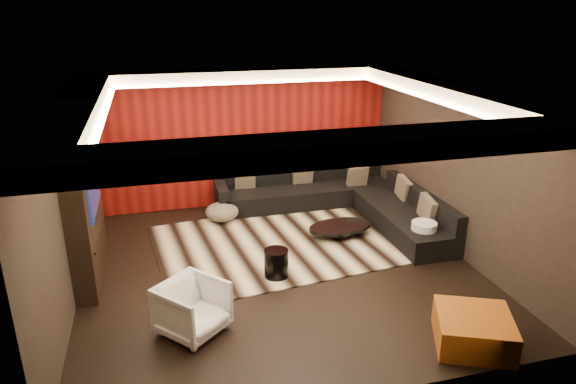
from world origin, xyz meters
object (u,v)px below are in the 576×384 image
object	(u,v)px
sectional_sofa	(341,202)
orange_ottoman	(473,330)
drum_stool	(276,263)
white_side_table	(423,237)
coffee_table	(340,230)
armchair	(193,308)

from	to	relation	value
sectional_sofa	orange_ottoman	bearing A→B (deg)	-88.90
drum_stool	white_side_table	bearing A→B (deg)	4.81
drum_stool	sectional_sofa	xyz separation A→B (m)	(1.85, 2.13, 0.02)
orange_ottoman	sectional_sofa	size ratio (longest dim) A/B	0.24
coffee_table	armchair	size ratio (longest dim) A/B	1.55
sectional_sofa	coffee_table	bearing A→B (deg)	-111.46
coffee_table	white_side_table	distance (m)	1.47
white_side_table	sectional_sofa	bearing A→B (deg)	111.53
coffee_table	armchair	world-z (taller)	armchair
drum_stool	sectional_sofa	world-z (taller)	sectional_sofa
white_side_table	armchair	distance (m)	4.17
orange_ottoman	coffee_table	bearing A→B (deg)	97.98
coffee_table	armchair	xyz separation A→B (m)	(-2.82, -2.23, 0.23)
coffee_table	sectional_sofa	bearing A→B (deg)	68.54
coffee_table	white_side_table	world-z (taller)	white_side_table
coffee_table	sectional_sofa	xyz separation A→B (m)	(0.39, 0.99, 0.14)
coffee_table	sectional_sofa	size ratio (longest dim) A/B	0.32
orange_ottoman	armchair	xyz separation A→B (m)	(-3.29, 1.14, 0.15)
sectional_sofa	white_side_table	bearing A→B (deg)	-68.47
drum_stool	coffee_table	bearing A→B (deg)	37.89
coffee_table	armchair	bearing A→B (deg)	-141.63
coffee_table	orange_ottoman	xyz separation A→B (m)	(0.47, -3.37, 0.08)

